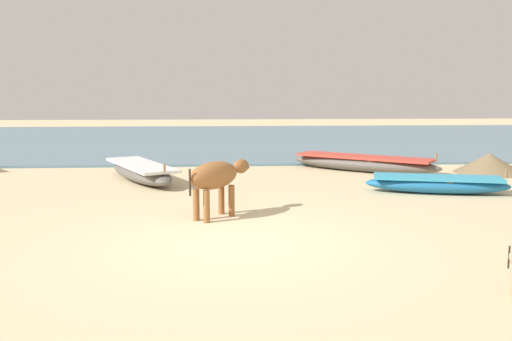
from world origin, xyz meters
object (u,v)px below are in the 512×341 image
Objects in this scene: fishing_boat_0 at (437,184)px; fishing_boat_2 at (141,171)px; cow_adult_brown at (216,177)px; fishing_boat_3 at (363,163)px.

fishing_boat_2 reaches higher than fishing_boat_0.
fishing_boat_2 is at bearing 66.92° from cow_adult_brown.
fishing_boat_3 is at bearing 75.72° from fishing_boat_2.
fishing_boat_2 is at bearing -131.70° from fishing_boat_3.
fishing_boat_2 is 4.89m from cow_adult_brown.
cow_adult_brown is (-5.17, -2.16, 0.55)m from fishing_boat_0.
fishing_boat_3 is (-0.79, 3.61, 0.03)m from fishing_boat_0.
fishing_boat_0 is 3.69m from fishing_boat_3.
fishing_boat_0 is 0.79× the size of fishing_boat_3.
fishing_boat_0 is at bearing -41.37° from fishing_boat_3.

